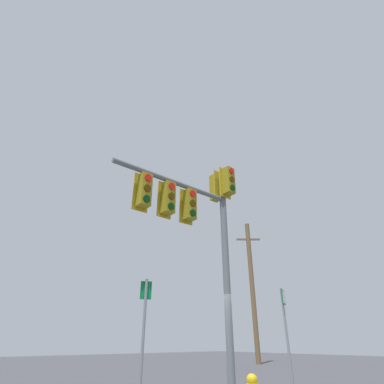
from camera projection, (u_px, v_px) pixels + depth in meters
The scene contains 4 objects.
signal_mast_assembly at pixel (200, 215), 8.79m from camera, with size 4.01×0.96×6.45m.
utility_pole_wooden at pixel (252, 286), 21.83m from camera, with size 1.45×1.23×9.64m.
route_sign_primary at pixel (286, 328), 8.61m from camera, with size 0.31×0.14×2.77m.
route_sign_secondary at pixel (144, 327), 7.05m from camera, with size 0.26×0.14×2.73m.
Camera 1 is at (-6.21, -6.54, 1.34)m, focal length 28.36 mm.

